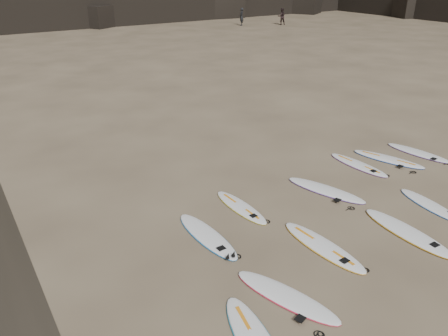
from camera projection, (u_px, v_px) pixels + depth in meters
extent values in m
plane|color=#897559|center=(358.00, 247.00, 10.92)|extent=(240.00, 240.00, 0.00)
cube|color=black|center=(96.00, 16.00, 48.60)|extent=(4.23, 4.46, 2.33)
cube|color=black|center=(220.00, 3.00, 57.44)|extent=(5.95, 5.19, 3.59)
cube|color=black|center=(304.00, 3.00, 62.46)|extent=(5.31, 5.56, 2.88)
cube|color=black|center=(411.00, 8.00, 57.35)|extent=(4.39, 4.01, 2.41)
ellipsoid|color=white|center=(286.00, 296.00, 9.24)|extent=(1.34, 2.60, 0.09)
ellipsoid|color=white|center=(323.00, 246.00, 10.88)|extent=(0.74, 2.67, 0.10)
ellipsoid|color=white|center=(407.00, 232.00, 11.45)|extent=(0.75, 2.76, 0.10)
ellipsoid|color=white|center=(430.00, 205.00, 12.76)|extent=(0.85, 2.26, 0.08)
ellipsoid|color=white|center=(207.00, 235.00, 11.31)|extent=(0.70, 2.57, 0.09)
ellipsoid|color=white|center=(241.00, 207.00, 12.65)|extent=(0.60, 2.30, 0.08)
ellipsoid|color=white|center=(326.00, 190.00, 13.59)|extent=(1.39, 2.71, 0.09)
ellipsoid|color=white|center=(358.00, 165.00, 15.31)|extent=(0.67, 2.45, 0.09)
ellipsoid|color=white|center=(388.00, 159.00, 15.76)|extent=(1.40, 2.65, 0.09)
ellipsoid|color=white|center=(418.00, 153.00, 16.27)|extent=(0.91, 2.53, 0.09)
imported|color=black|center=(241.00, 17.00, 49.87)|extent=(0.72, 0.83, 1.92)
imported|color=black|center=(282.00, 17.00, 50.53)|extent=(1.10, 1.00, 1.84)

